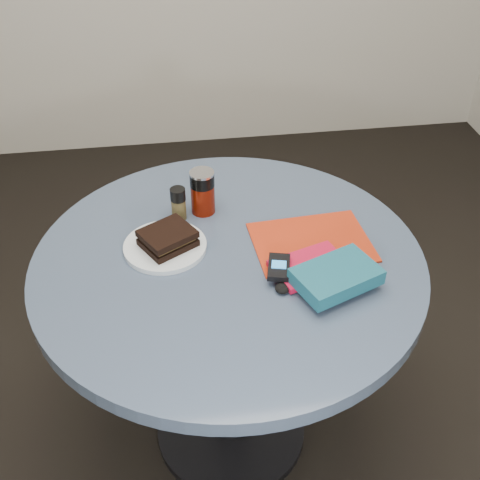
{
  "coord_description": "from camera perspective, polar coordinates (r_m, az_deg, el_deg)",
  "views": [
    {
      "loc": [
        -0.14,
        -1.17,
        1.72
      ],
      "look_at": [
        0.03,
        0.0,
        0.8
      ],
      "focal_mm": 45.0,
      "sensor_mm": 36.0,
      "label": 1
    }
  ],
  "objects": [
    {
      "name": "plate",
      "position": [
        1.56,
        -7.11,
        -0.61
      ],
      "size": [
        0.25,
        0.25,
        0.01
      ],
      "primitive_type": "cylinder",
      "rotation": [
        0.0,
        0.0,
        0.17
      ],
      "color": "silver",
      "rests_on": "table"
    },
    {
      "name": "table",
      "position": [
        1.64,
        -1.04,
        -5.98
      ],
      "size": [
        1.0,
        1.0,
        0.75
      ],
      "color": "black",
      "rests_on": "ground"
    },
    {
      "name": "red_book",
      "position": [
        1.49,
        6.65,
        -2.48
      ],
      "size": [
        0.21,
        0.17,
        0.02
      ],
      "primitive_type": "cube",
      "rotation": [
        0.0,
        0.0,
        0.32
      ],
      "color": "#B00D2E",
      "rests_on": "magazine"
    },
    {
      "name": "magazine",
      "position": [
        1.58,
        6.78,
        -0.21
      ],
      "size": [
        0.32,
        0.25,
        0.01
      ],
      "primitive_type": "cube",
      "rotation": [
        0.0,
        0.0,
        0.07
      ],
      "color": "#9F260E",
      "rests_on": "table"
    },
    {
      "name": "mp3_player",
      "position": [
        1.46,
        3.71,
        -2.58
      ],
      "size": [
        0.07,
        0.1,
        0.02
      ],
      "color": "black",
      "rests_on": "red_book"
    },
    {
      "name": "novel",
      "position": [
        1.43,
        9.11,
        -3.41
      ],
      "size": [
        0.23,
        0.19,
        0.04
      ],
      "primitive_type": "cube",
      "rotation": [
        0.0,
        0.0,
        0.38
      ],
      "color": "#13495B",
      "rests_on": "red_book"
    },
    {
      "name": "sandwich",
      "position": [
        1.54,
        -6.87,
        0.18
      ],
      "size": [
        0.16,
        0.16,
        0.04
      ],
      "color": "black",
      "rests_on": "plate"
    },
    {
      "name": "pepper_grinder",
      "position": [
        1.64,
        -5.86,
        3.46
      ],
      "size": [
        0.04,
        0.04,
        0.1
      ],
      "color": "#463C1E",
      "rests_on": "table"
    },
    {
      "name": "soda_can",
      "position": [
        1.66,
        -3.57,
        4.57
      ],
      "size": [
        0.09,
        0.09,
        0.13
      ],
      "color": "#5E1104",
      "rests_on": "table"
    },
    {
      "name": "ground",
      "position": [
        2.09,
        -0.85,
        -17.64
      ],
      "size": [
        4.0,
        4.0,
        0.0
      ],
      "primitive_type": "plane",
      "color": "black",
      "rests_on": "ground"
    },
    {
      "name": "headphones",
      "position": [
        1.43,
        5.14,
        -4.73
      ],
      "size": [
        0.1,
        0.06,
        0.02
      ],
      "color": "black",
      "rests_on": "table"
    }
  ]
}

